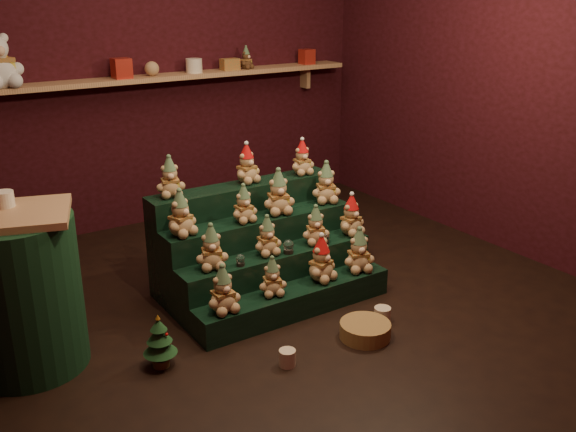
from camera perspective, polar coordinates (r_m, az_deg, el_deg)
ground at (r=4.44m, az=-0.26°, el=-7.44°), size 4.00×4.00×0.00m
back_wall at (r=5.81m, az=-11.69°, el=13.17°), size 4.00×0.10×2.80m
right_wall at (r=5.38m, az=18.77°, el=12.05°), size 0.10×4.00×2.80m
back_shelf at (r=5.66m, az=-10.92°, el=11.97°), size 3.60×0.26×0.24m
riser_tier_front at (r=4.22m, az=0.64°, el=-7.56°), size 1.40×0.22×0.18m
riser_tier_midfront at (r=4.35m, az=-0.98°, el=-5.39°), size 1.40×0.22×0.36m
riser_tier_midback at (r=4.48m, az=-2.49°, el=-3.35°), size 1.40×0.22×0.54m
riser_tier_back at (r=4.63m, az=-3.91°, el=-1.42°), size 1.40×0.22×0.72m
teddy_0 at (r=3.86m, az=-5.81°, el=-6.48°), size 0.21×0.19×0.29m
teddy_1 at (r=4.06m, az=-1.41°, el=-5.38°), size 0.22×0.21×0.25m
teddy_2 at (r=4.24m, az=2.97°, el=-3.81°), size 0.27×0.25×0.31m
teddy_3 at (r=4.40m, az=6.31°, el=-3.02°), size 0.26×0.25×0.30m
teddy_4 at (r=4.01m, az=-6.82°, el=-2.76°), size 0.25×0.24×0.29m
teddy_5 at (r=4.19m, az=-1.87°, el=-1.75°), size 0.20×0.18×0.26m
teddy_6 at (r=4.37m, az=2.46°, el=-0.81°), size 0.24×0.22×0.26m
teddy_7 at (r=4.55m, az=5.63°, el=0.09°), size 0.23×0.21×0.29m
teddy_8 at (r=4.07m, az=-9.55°, el=0.24°), size 0.26×0.25×0.29m
teddy_9 at (r=4.26m, az=-3.96°, el=1.09°), size 0.19×0.17×0.25m
teddy_10 at (r=4.40m, az=-0.86°, el=2.15°), size 0.26×0.24×0.31m
teddy_11 at (r=4.65m, az=3.40°, el=2.98°), size 0.27×0.25×0.30m
teddy_12 at (r=4.26m, az=-10.46°, el=3.43°), size 0.23×0.21×0.27m
teddy_13 at (r=4.51m, az=-3.69°, el=4.65°), size 0.23×0.21×0.27m
teddy_14 at (r=4.71m, az=1.26°, el=5.22°), size 0.19×0.18×0.25m
snow_globe_a at (r=4.07m, az=-4.25°, el=-3.91°), size 0.06×0.06×0.08m
snow_globe_b at (r=4.24m, az=0.04°, el=-2.73°), size 0.07×0.07×0.09m
snow_globe_c at (r=4.40m, az=3.34°, el=-1.98°), size 0.06×0.06×0.08m
side_table at (r=3.82m, az=-22.60°, el=-6.24°), size 0.72×0.66×0.92m
table_ornament at (r=3.73m, az=-23.93°, el=1.38°), size 0.11×0.11×0.08m
mini_christmas_tree at (r=3.72m, az=-11.35°, el=-10.86°), size 0.19×0.19×0.33m
mug_left at (r=3.71m, az=-0.06°, el=-12.49°), size 0.10×0.10×0.10m
mug_right at (r=4.17m, az=8.38°, el=-8.72°), size 0.11×0.11×0.11m
wicker_basket at (r=4.00m, az=6.87°, el=-10.04°), size 0.40×0.40×0.10m
brown_bear at (r=5.95m, az=-3.74°, el=13.85°), size 0.18×0.17×0.20m
gift_tin_red_a at (r=5.49m, az=-14.58°, el=12.59°), size 0.14×0.14×0.16m
gift_tin_cream at (r=5.73m, az=-8.35°, el=13.08°), size 0.14×0.14×0.12m
gift_tin_red_b at (r=6.32m, az=1.69°, el=13.98°), size 0.12×0.12×0.14m
shelf_plush_ball at (r=5.58m, az=-12.01°, el=12.69°), size 0.12×0.12×0.12m
scarf_gift_box at (r=5.89m, az=-5.19°, el=13.28°), size 0.16×0.10×0.10m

